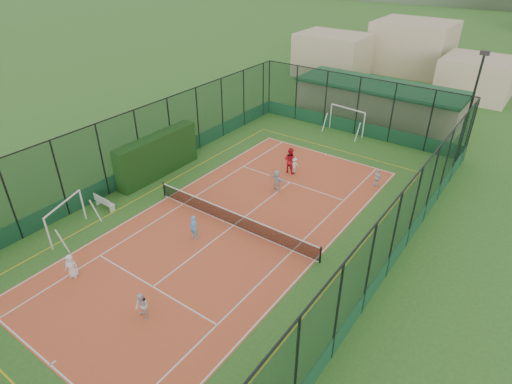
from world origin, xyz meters
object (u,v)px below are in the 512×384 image
(child_near_right, at_px, (142,307))
(child_far_right, at_px, (377,178))
(child_far_back, at_px, (277,180))
(floodlight_ne, at_px, (470,110))
(futsal_goal_far, at_px, (347,121))
(futsal_goal_near, at_px, (66,219))
(child_far_left, at_px, (294,165))
(white_bench, at_px, (105,202))
(child_near_left, at_px, (71,266))
(clubhouse, at_px, (378,101))
(coach, at_px, (290,160))
(child_near_mid, at_px, (194,227))

(child_near_right, distance_m, child_far_right, 17.82)
(child_near_right, distance_m, child_far_back, 13.09)
(floodlight_ne, height_order, child_far_right, floodlight_ne)
(futsal_goal_far, xyz_separation_m, child_far_back, (0.52, -11.80, -0.36))
(futsal_goal_near, xyz_separation_m, child_far_left, (6.65, 13.88, -0.39))
(futsal_goal_near, bearing_deg, child_far_left, -45.40)
(white_bench, xyz_separation_m, child_near_left, (3.99, -5.01, 0.23))
(futsal_goal_near, distance_m, child_far_right, 19.79)
(futsal_goal_near, bearing_deg, child_far_back, -51.96)
(floodlight_ne, xyz_separation_m, clubhouse, (-8.60, 5.40, -2.55))
(white_bench, relative_size, child_near_right, 1.15)
(futsal_goal_far, distance_m, coach, 9.15)
(futsal_goal_near, height_order, child_far_back, futsal_goal_near)
(coach, bearing_deg, child_near_right, 99.40)
(coach, bearing_deg, white_bench, 59.44)
(child_far_back, bearing_deg, child_near_left, 81.32)
(clubhouse, height_order, child_near_left, clubhouse)
(white_bench, height_order, child_far_right, child_far_right)
(futsal_goal_near, height_order, futsal_goal_far, futsal_goal_far)
(coach, bearing_deg, futsal_goal_near, 67.29)
(floodlight_ne, distance_m, child_near_right, 25.93)
(floodlight_ne, bearing_deg, child_far_back, -127.26)
(child_near_mid, bearing_deg, coach, 92.33)
(floodlight_ne, bearing_deg, white_bench, -129.65)
(child_near_right, relative_size, child_far_left, 1.13)
(child_far_right, bearing_deg, child_near_left, 82.91)
(child_near_mid, height_order, child_near_right, child_near_mid)
(white_bench, bearing_deg, child_near_mid, 9.08)
(child_near_left, relative_size, child_far_left, 1.08)
(futsal_goal_near, distance_m, futsal_goal_far, 23.84)
(child_near_left, xyz_separation_m, child_far_right, (8.90, 17.57, -0.02))
(clubhouse, distance_m, child_far_right, 13.64)
(white_bench, xyz_separation_m, futsal_goal_far, (7.07, 20.00, 0.65))
(child_near_right, relative_size, coach, 0.73)
(child_far_right, height_order, coach, coach)
(futsal_goal_far, bearing_deg, coach, -83.49)
(futsal_goal_near, bearing_deg, child_near_mid, -77.66)
(clubhouse, xyz_separation_m, child_far_left, (-0.57, -14.25, -0.94))
(child_far_back, relative_size, coach, 0.77)
(floodlight_ne, bearing_deg, child_far_left, -136.03)
(futsal_goal_far, height_order, child_far_right, futsal_goal_far)
(child_near_left, bearing_deg, clubhouse, 48.72)
(white_bench, relative_size, futsal_goal_near, 0.51)
(coach, bearing_deg, child_far_back, 105.21)
(child_near_right, height_order, child_far_back, child_far_back)
(futsal_goal_far, bearing_deg, futsal_goal_near, -98.66)
(floodlight_ne, xyz_separation_m, white_bench, (-16.40, -19.79, -3.67))
(floodlight_ne, xyz_separation_m, child_near_right, (-7.43, -24.60, -3.41))
(child_near_left, distance_m, child_near_mid, 6.56)
(coach, bearing_deg, child_near_mid, 90.91)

